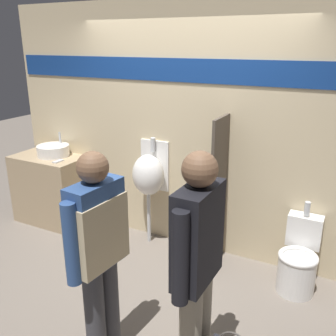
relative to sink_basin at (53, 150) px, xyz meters
name	(u,v)px	position (x,y,z in m)	size (l,w,h in m)	color
ground_plane	(161,265)	(1.74, -0.35, -0.96)	(16.00, 16.00, 0.00)	#70665B
display_wall	(186,130)	(1.74, 0.25, 0.40)	(4.60, 0.07, 2.70)	beige
sink_counter	(51,189)	(-0.05, -0.05, -0.51)	(0.92, 0.54, 0.89)	tan
sink_basin	(53,150)	(0.00, 0.00, 0.00)	(0.40, 0.40, 0.28)	white
cell_phone	(58,161)	(0.23, -0.16, -0.06)	(0.07, 0.14, 0.01)	#B7B7BC
divider_near_counter	(218,193)	(2.22, 0.00, -0.16)	(0.03, 0.43, 1.59)	#4C4238
urinal_near_counter	(149,175)	(1.37, 0.06, -0.12)	(0.38, 0.33, 1.25)	silver
toilet	(298,262)	(3.08, -0.07, -0.67)	(0.37, 0.53, 0.83)	white
person_in_vest	(98,245)	(1.92, -1.59, -0.02)	(0.24, 0.56, 1.61)	#3D3D42
person_with_lanyard	(197,264)	(2.62, -1.47, -0.03)	(0.22, 0.58, 1.67)	gray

